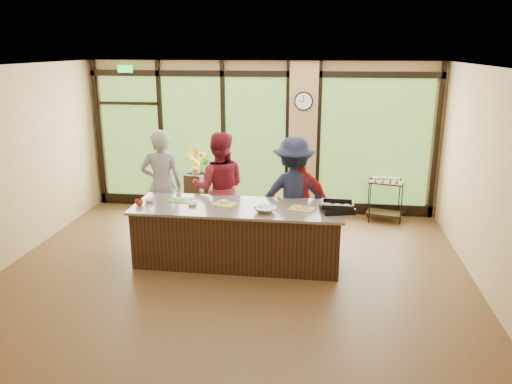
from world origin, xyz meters
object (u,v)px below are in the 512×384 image
(cook_right, at_px, (294,194))
(bar_cart, at_px, (385,195))
(island_base, at_px, (238,235))
(flower_stand, at_px, (197,192))
(cook_left, at_px, (162,186))
(roasting_pan, at_px, (337,209))

(cook_right, xyz_separation_m, bar_cart, (1.66, 1.54, -0.41))
(bar_cart, bearing_deg, cook_right, -122.82)
(island_base, xyz_separation_m, flower_stand, (-1.28, 2.45, -0.06))
(island_base, distance_m, cook_left, 1.73)
(cook_left, distance_m, bar_cart, 4.21)
(cook_left, height_order, flower_stand, cook_left)
(cook_left, height_order, cook_right, cook_left)
(roasting_pan, xyz_separation_m, flower_stand, (-2.78, 2.52, -0.58))
(cook_left, bearing_deg, bar_cart, -170.63)
(roasting_pan, relative_size, bar_cart, 0.52)
(cook_right, distance_m, roasting_pan, 1.06)
(cook_right, bearing_deg, roasting_pan, 123.40)
(flower_stand, xyz_separation_m, bar_cart, (3.75, -0.17, 0.14))
(cook_right, relative_size, flower_stand, 2.45)
(cook_left, bearing_deg, island_base, 140.03)
(bar_cart, bearing_deg, island_base, -123.00)
(roasting_pan, distance_m, bar_cart, 2.57)
(bar_cart, bearing_deg, flower_stand, -168.33)
(cook_right, bearing_deg, island_base, 34.79)
(cook_left, relative_size, flower_stand, 2.54)
(island_base, xyz_separation_m, cook_left, (-1.45, 0.79, 0.53))
(island_base, bearing_deg, cook_left, 151.48)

